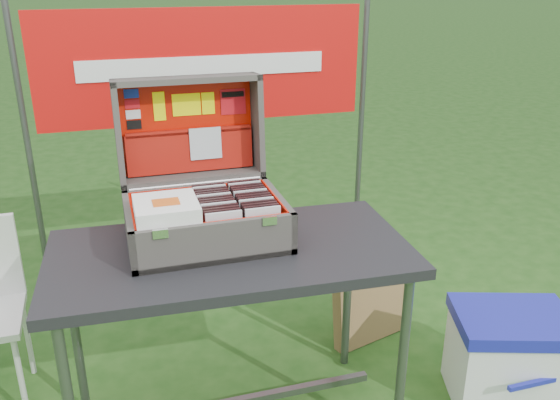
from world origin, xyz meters
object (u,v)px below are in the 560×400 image
object	(u,v)px
table	(234,343)
cooler	(508,357)
suitcase	(201,165)
cardboard_box	(370,298)

from	to	relation	value
table	cooler	bearing A→B (deg)	-5.38
cooler	suitcase	bearing A→B (deg)	-176.50
suitcase	cooler	bearing A→B (deg)	-14.46
table	suitcase	distance (m)	0.70
suitcase	cooler	distance (m)	1.53
suitcase	cooler	world-z (taller)	suitcase
cardboard_box	suitcase	bearing A→B (deg)	-178.26
table	cooler	size ratio (longest dim) A/B	2.73
suitcase	cooler	xyz separation A→B (m)	(1.22, -0.31, -0.87)
suitcase	cooler	size ratio (longest dim) A/B	1.21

